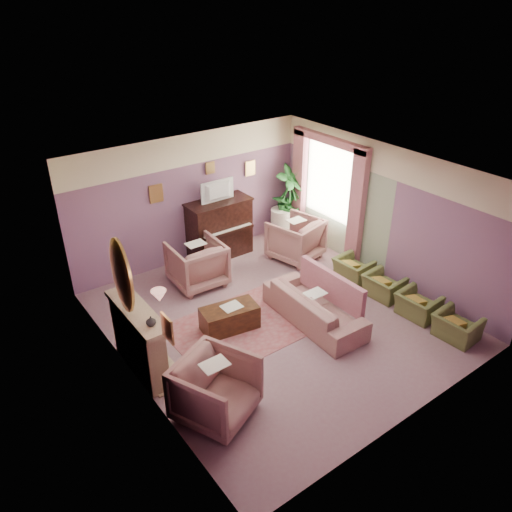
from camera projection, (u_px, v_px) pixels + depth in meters
floor at (276, 318)px, 9.26m from camera, size 5.50×6.00×0.01m
ceiling at (279, 175)px, 7.91m from camera, size 5.50×6.00×0.01m
wall_back at (191, 199)px, 10.70m from camera, size 5.50×0.02×2.80m
wall_front at (421, 341)px, 6.47m from camera, size 5.50×0.02×2.80m
wall_left at (128, 306)px, 7.16m from camera, size 0.02×6.00×2.80m
wall_right at (385, 214)px, 10.01m from camera, size 0.02×6.00×2.80m
picture_rail_band at (188, 150)px, 10.17m from camera, size 5.50×0.01×0.65m
stripe_panel at (337, 208)px, 11.08m from camera, size 0.01×3.00×2.15m
fireplace_surround at (139, 342)px, 7.79m from camera, size 0.30×1.40×1.10m
fireplace_inset at (146, 347)px, 7.92m from camera, size 0.18×0.72×0.68m
fire_ember at (149, 355)px, 8.02m from camera, size 0.06×0.54×0.10m
mantel_shelf at (136, 311)px, 7.53m from camera, size 0.40×1.55×0.07m
hearth at (154, 363)px, 8.16m from camera, size 0.55×1.50×0.02m
mirror_frame at (122, 276)px, 7.13m from camera, size 0.04×0.72×1.20m
mirror_glass at (123, 275)px, 7.14m from camera, size 0.01×0.60×1.06m
sconce_shade at (159, 296)px, 6.34m from camera, size 0.20×0.20×0.16m
piano at (220, 229)px, 11.10m from camera, size 1.40×0.60×1.30m
piano_keyshelf at (228, 232)px, 10.81m from camera, size 1.30×0.12×0.06m
piano_keys at (228, 230)px, 10.80m from camera, size 1.20×0.08×0.02m
piano_top at (218, 202)px, 10.78m from camera, size 1.45×0.65×0.04m
television at (219, 190)px, 10.60m from camera, size 0.80×0.12×0.48m
print_back_left at (156, 194)px, 10.10m from camera, size 0.30×0.03×0.38m
print_back_right at (250, 168)px, 11.29m from camera, size 0.26×0.03×0.34m
print_back_mid at (210, 168)px, 10.64m from camera, size 0.22×0.03×0.26m
print_left_wall at (167, 328)px, 6.18m from camera, size 0.03×0.28×0.36m
window_blind at (330, 178)px, 10.93m from camera, size 0.03×1.40×1.80m
curtain_left at (357, 210)px, 10.43m from camera, size 0.16×0.34×2.60m
curtain_right at (299, 184)px, 11.73m from camera, size 0.16×0.34×2.60m
pelmet at (330, 140)px, 10.47m from camera, size 0.16×2.20×0.16m
mantel_plant at (121, 286)px, 7.84m from camera, size 0.16×0.16×0.28m
mantel_vase at (151, 321)px, 7.13m from camera, size 0.16×0.16×0.16m
area_rug at (242, 327)px, 9.02m from camera, size 2.50×1.80×0.01m
coffee_table at (230, 318)px, 8.89m from camera, size 1.07×0.66×0.45m
table_paper at (232, 306)px, 8.81m from camera, size 0.35×0.28×0.01m
sofa at (315, 302)px, 8.99m from camera, size 0.70×2.11×0.85m
sofa_throw at (331, 286)px, 9.12m from camera, size 0.11×1.60×0.59m
floral_armchair_left at (197, 262)px, 10.08m from camera, size 1.00×1.00×1.04m
floral_armchair_right at (296, 237)px, 11.05m from camera, size 1.00×1.00×1.04m
floral_armchair_front at (216, 387)px, 6.97m from camera, size 1.00×1.00×1.04m
olive_chair_a at (457, 323)px, 8.61m from camera, size 0.51×0.72×0.63m
olive_chair_b at (418, 302)px, 9.19m from camera, size 0.51×0.72×0.63m
olive_chair_c at (384, 283)px, 9.77m from camera, size 0.51×0.72×0.63m
olive_chair_d at (353, 266)px, 10.34m from camera, size 0.51×0.72×0.63m
side_table at (281, 223)px, 12.12m from camera, size 0.52×0.52×0.70m
side_plant_big at (282, 203)px, 11.87m from camera, size 0.30×0.30×0.34m
side_plant_small at (288, 204)px, 11.87m from camera, size 0.16×0.16×0.28m
palm_pot at (289, 229)px, 12.22m from camera, size 0.34×0.34×0.34m
palm_plant at (290, 195)px, 11.79m from camera, size 0.76×0.76×1.44m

